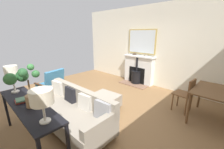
% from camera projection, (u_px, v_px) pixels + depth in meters
% --- Properties ---
extents(ground_plane, '(4.94, 6.28, 0.01)m').
position_uv_depth(ground_plane, '(100.00, 106.00, 3.75)').
color(ground_plane, olive).
extents(wall_left, '(0.12, 6.28, 2.81)m').
position_uv_depth(wall_left, '(150.00, 47.00, 5.08)').
color(wall_left, silver).
rests_on(wall_left, ground).
extents(fireplace, '(0.66, 1.23, 1.07)m').
position_uv_depth(fireplace, '(138.00, 71.00, 5.38)').
color(fireplace, brown).
rests_on(fireplace, ground).
extents(mirror_over_mantel, '(0.04, 1.12, 0.88)m').
position_uv_depth(mirror_over_mantel, '(142.00, 42.00, 5.16)').
color(mirror_over_mantel, tan).
extents(mantel_bowl_near, '(0.14, 0.14, 0.05)m').
position_uv_depth(mantel_bowl_near, '(134.00, 54.00, 5.39)').
color(mantel_bowl_near, '#47382D').
rests_on(mantel_bowl_near, fireplace).
extents(mantel_bowl_far, '(0.15, 0.15, 0.04)m').
position_uv_depth(mantel_bowl_far, '(146.00, 56.00, 5.07)').
color(mantel_bowl_far, '#9E9384').
rests_on(mantel_bowl_far, fireplace).
extents(sofa, '(0.84, 2.09, 0.75)m').
position_uv_depth(sofa, '(71.00, 110.00, 2.93)').
color(sofa, '#B2B2B7').
rests_on(sofa, ground).
extents(ottoman, '(0.70, 0.72, 0.38)m').
position_uv_depth(ottoman, '(104.00, 101.00, 3.53)').
color(ottoman, '#B2B2B7').
rests_on(ottoman, ground).
extents(armchair_accent, '(0.78, 0.72, 0.87)m').
position_uv_depth(armchair_accent, '(52.00, 82.00, 4.15)').
color(armchair_accent, '#4C3321').
rests_on(armchair_accent, ground).
extents(console_table, '(0.41, 1.86, 0.78)m').
position_uv_depth(console_table, '(28.00, 108.00, 2.30)').
color(console_table, black).
rests_on(console_table, ground).
extents(table_lamp_near_end, '(0.22, 0.22, 0.52)m').
position_uv_depth(table_lamp_near_end, '(11.00, 72.00, 2.62)').
color(table_lamp_near_end, beige).
rests_on(table_lamp_near_end, console_table).
extents(table_lamp_far_end, '(0.28, 0.28, 0.45)m').
position_uv_depth(table_lamp_far_end, '(42.00, 98.00, 1.72)').
color(table_lamp_far_end, beige).
rests_on(table_lamp_far_end, console_table).
extents(potted_plant, '(0.45, 0.38, 0.65)m').
position_uv_depth(potted_plant, '(24.00, 83.00, 2.06)').
color(potted_plant, '#99704C').
rests_on(potted_plant, console_table).
extents(book_stack, '(0.28, 0.22, 0.05)m').
position_uv_depth(book_stack, '(24.00, 100.00, 2.36)').
color(book_stack, '#B23833').
rests_on(book_stack, console_table).
extents(dining_table, '(1.04, 0.85, 0.72)m').
position_uv_depth(dining_table, '(217.00, 95.00, 2.95)').
color(dining_table, brown).
rests_on(dining_table, ground).
extents(dining_chair_near_fireplace, '(0.43, 0.43, 0.85)m').
position_uv_depth(dining_chair_near_fireplace, '(187.00, 93.00, 3.35)').
color(dining_chair_near_fireplace, brown).
rests_on(dining_chair_near_fireplace, ground).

